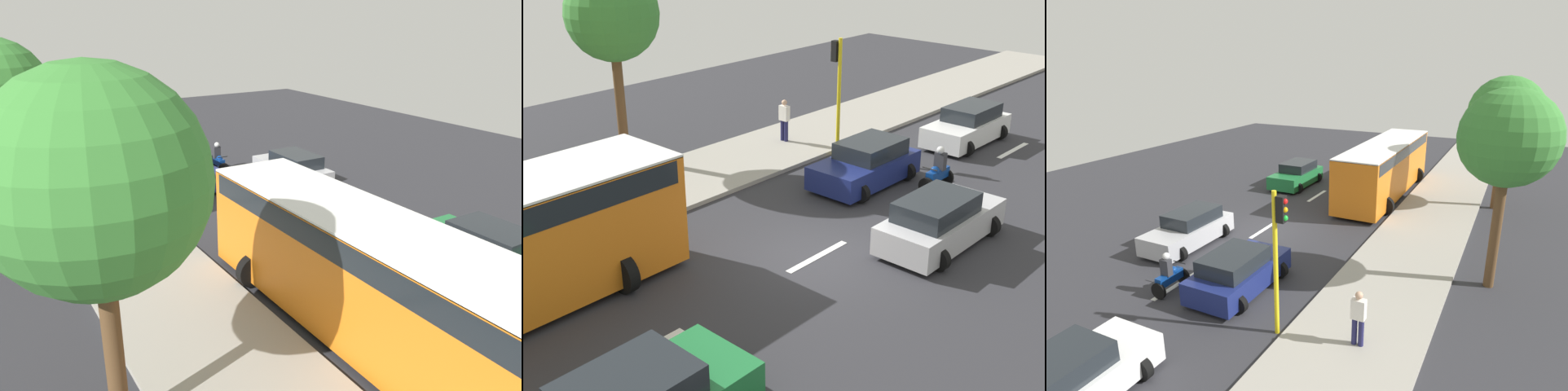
% 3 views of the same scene
% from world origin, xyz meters
% --- Properties ---
extents(ground_plane, '(40.00, 60.00, 0.10)m').
position_xyz_m(ground_plane, '(0.00, 0.00, -0.05)').
color(ground_plane, '#2D2D33').
extents(sidewalk, '(4.00, 60.00, 0.15)m').
position_xyz_m(sidewalk, '(7.00, 0.00, 0.07)').
color(sidewalk, '#9E998E').
rests_on(sidewalk, ground).
extents(lane_stripe_north, '(0.20, 2.40, 0.01)m').
position_xyz_m(lane_stripe_north, '(0.00, -6.00, 0.01)').
color(lane_stripe_north, white).
rests_on(lane_stripe_north, ground).
extents(lane_stripe_mid, '(0.20, 2.40, 0.01)m').
position_xyz_m(lane_stripe_mid, '(0.00, 0.00, 0.01)').
color(lane_stripe_mid, white).
rests_on(lane_stripe_mid, ground).
extents(lane_stripe_south, '(0.20, 2.40, 0.01)m').
position_xyz_m(lane_stripe_south, '(0.00, 6.00, 0.01)').
color(lane_stripe_south, white).
rests_on(lane_stripe_south, ground).
extents(lane_stripe_far_south, '(0.20, 2.40, 0.01)m').
position_xyz_m(lane_stripe_far_south, '(0.00, 12.00, 0.01)').
color(lane_stripe_far_south, white).
rests_on(lane_stripe_far_south, ground).
extents(car_dark_blue, '(2.35, 4.07, 1.52)m').
position_xyz_m(car_dark_blue, '(2.23, -5.24, 0.71)').
color(car_dark_blue, navy).
rests_on(car_dark_blue, ground).
extents(car_silver, '(2.22, 4.29, 1.52)m').
position_xyz_m(car_silver, '(-2.04, -2.90, 0.71)').
color(car_silver, '#B7B7BC').
rests_on(car_silver, ground).
extents(car_white, '(2.21, 4.22, 1.52)m').
position_xyz_m(car_white, '(1.86, -11.62, 0.71)').
color(car_white, white).
rests_on(car_white, ground).
extents(car_green, '(2.35, 4.17, 1.52)m').
position_xyz_m(car_green, '(-2.17, 7.49, 0.71)').
color(car_green, '#1E7238').
rests_on(car_green, ground).
extents(city_bus, '(3.20, 11.00, 3.16)m').
position_xyz_m(city_bus, '(3.48, 8.18, 1.85)').
color(city_bus, orange).
rests_on(city_bus, ground).
extents(motorcycle, '(0.60, 1.30, 1.53)m').
position_xyz_m(motorcycle, '(0.13, -6.44, 0.64)').
color(motorcycle, black).
rests_on(motorcycle, ground).
extents(pedestrian_near_signal, '(0.40, 0.24, 1.69)m').
position_xyz_m(pedestrian_near_signal, '(7.18, -6.51, 1.06)').
color(pedestrian_near_signal, '#1E1E4C').
rests_on(pedestrian_near_signal, sidewalk).
extents(traffic_light_corner, '(0.49, 0.24, 4.50)m').
position_xyz_m(traffic_light_corner, '(4.85, -6.86, 2.93)').
color(traffic_light_corner, yellow).
rests_on(traffic_light_corner, ground).
extents(street_tree_south, '(3.29, 3.29, 7.09)m').
position_xyz_m(street_tree_south, '(10.20, -0.97, 5.39)').
color(street_tree_south, brown).
rests_on(street_tree_south, ground).
extents(street_tree_north, '(3.90, 3.90, 7.11)m').
position_xyz_m(street_tree_north, '(9.68, 8.37, 5.13)').
color(street_tree_north, brown).
rests_on(street_tree_north, ground).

